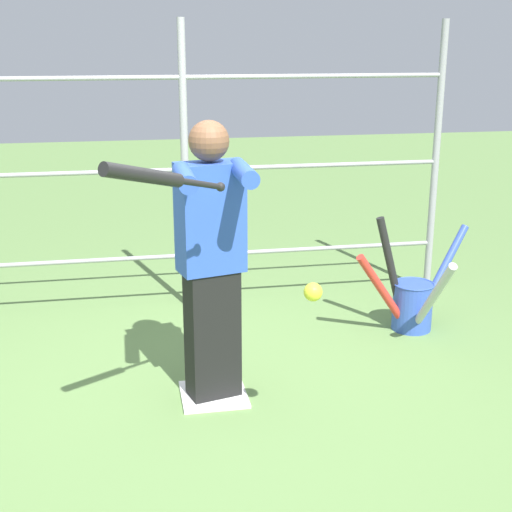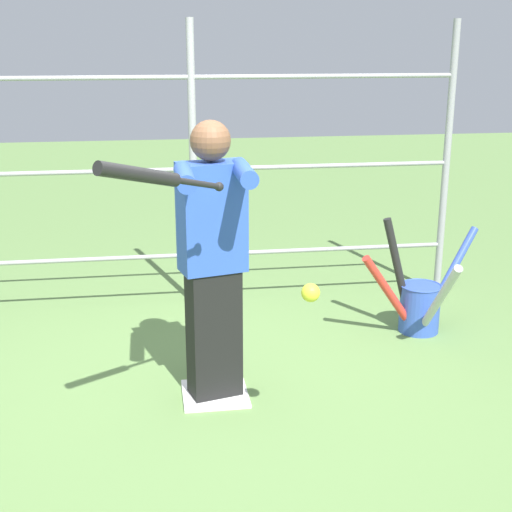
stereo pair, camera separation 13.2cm
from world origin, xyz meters
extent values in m
plane|color=#608447|center=(0.00, 0.00, 0.00)|extent=(24.00, 24.00, 0.00)
cube|color=white|center=(0.00, 0.00, 0.01)|extent=(0.40, 0.40, 0.02)
cylinder|color=#939399|center=(-2.10, -1.60, 1.14)|extent=(0.06, 0.06, 2.27)
cylinder|color=#939399|center=(0.00, -1.60, 1.14)|extent=(0.06, 0.06, 2.27)
cylinder|color=#939399|center=(0.00, -1.60, 0.43)|extent=(4.19, 0.04, 0.04)
cylinder|color=#939399|center=(0.00, -1.60, 1.14)|extent=(4.19, 0.04, 0.04)
cylinder|color=#939399|center=(0.00, -1.60, 1.84)|extent=(4.19, 0.04, 0.04)
cube|color=black|center=(0.00, 0.00, 0.41)|extent=(0.34, 0.26, 0.82)
cube|color=#2D51B7|center=(0.00, 0.00, 1.13)|extent=(0.41, 0.29, 0.64)
sphere|color=brown|center=(0.00, 0.00, 1.57)|extent=(0.23, 0.23, 0.23)
cylinder|color=#2D51B7|center=(-0.16, 0.19, 1.42)|extent=(0.10, 0.45, 0.10)
cylinder|color=#2D51B7|center=(0.16, 0.27, 1.42)|extent=(0.10, 0.45, 0.10)
sphere|color=black|center=(0.00, 0.45, 1.40)|extent=(0.05, 0.05, 0.05)
cylinder|color=black|center=(0.11, 0.55, 1.44)|extent=(0.25, 0.23, 0.11)
cylinder|color=black|center=(0.39, 0.81, 1.54)|extent=(0.39, 0.37, 0.18)
sphere|color=yellow|center=(-0.43, 0.68, 0.90)|extent=(0.10, 0.10, 0.10)
cylinder|color=#3351B2|center=(-1.62, -0.79, 0.18)|extent=(0.30, 0.30, 0.36)
torus|color=#3351B2|center=(-1.62, -0.79, 0.36)|extent=(0.31, 0.31, 0.01)
cylinder|color=#B2B2B7|center=(-1.61, -0.44, 0.37)|extent=(0.08, 0.62, 0.70)
cylinder|color=black|center=(-1.45, -0.82, 0.46)|extent=(0.28, 0.11, 0.85)
cylinder|color=red|center=(-1.35, -0.70, 0.34)|extent=(0.50, 0.22, 0.65)
cylinder|color=#334CB2|center=(-1.91, -0.95, 0.37)|extent=(0.55, 0.34, 0.70)
camera|label=1|loc=(0.47, 3.95, 2.11)|focal=50.00mm
camera|label=2|loc=(0.34, 3.97, 2.11)|focal=50.00mm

